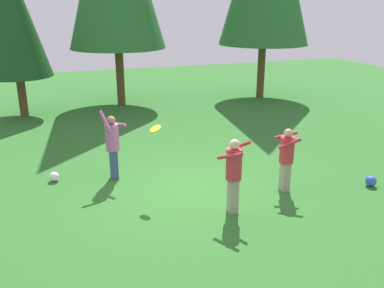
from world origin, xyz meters
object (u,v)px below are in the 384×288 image
frisbee (155,129)px  ball_white (54,177)px  person_bystander (287,155)px  person_thrower (112,142)px  person_catcher (234,170)px  tree_left (11,16)px  ball_blue (371,181)px

frisbee → ball_white: 3.12m
person_bystander → ball_white: bearing=-6.4°
person_thrower → person_catcher: 3.42m
frisbee → ball_white: (-2.32, 1.48, -1.46)m
tree_left → ball_white: bearing=-83.4°
frisbee → tree_left: tree_left is taller
person_catcher → ball_blue: 3.92m
person_thrower → tree_left: (-2.32, 7.63, 2.88)m
ball_white → person_bystander: bearing=-25.3°
person_thrower → person_bystander: (3.76, -2.12, -0.08)m
person_bystander → ball_white: (-5.24, 2.48, -0.80)m
person_bystander → ball_blue: (2.16, -0.52, -0.79)m
person_thrower → tree_left: bearing=160.1°
person_bystander → ball_blue: bearing=-174.7°
person_catcher → tree_left: tree_left is taller
person_thrower → ball_blue: size_ratio=6.90×
person_thrower → ball_blue: (5.92, -2.64, -0.87)m
ball_blue → frisbee: bearing=163.3°
person_bystander → tree_left: bearing=-39.1°
person_bystander → frisbee: frisbee is taller
person_thrower → ball_blue: person_thrower is taller
person_bystander → frisbee: (-2.92, 1.00, 0.66)m
person_catcher → tree_left: bearing=-15.4°
frisbee → person_catcher: bearing=-51.4°
person_catcher → ball_blue: bearing=-127.8°
tree_left → person_bystander: bearing=-58.1°
person_catcher → person_bystander: bearing=-109.4°
ball_white → tree_left: size_ratio=0.04×
frisbee → ball_blue: bearing=-16.7°
person_catcher → person_bystander: person_catcher is taller
person_catcher → tree_left: (-4.42, 10.33, 2.89)m
ball_blue → tree_left: tree_left is taller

